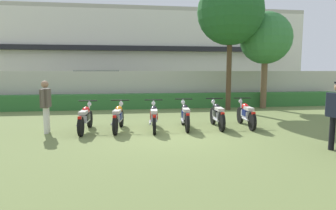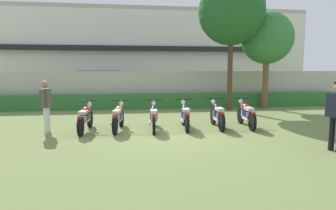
{
  "view_description": "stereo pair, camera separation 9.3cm",
  "coord_description": "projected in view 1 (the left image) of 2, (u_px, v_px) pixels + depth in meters",
  "views": [
    {
      "loc": [
        -1.34,
        -8.38,
        1.92
      ],
      "look_at": [
        0.0,
        1.04,
        0.76
      ],
      "focal_mm": 30.68,
      "sensor_mm": 36.0,
      "label": 1
    },
    {
      "loc": [
        -1.25,
        -8.4,
        1.92
      ],
      "look_at": [
        0.0,
        1.04,
        0.76
      ],
      "focal_mm": 30.68,
      "sensor_mm": 36.0,
      "label": 2
    }
  ],
  "objects": [
    {
      "name": "motorcycle_in_row_0",
      "position": [
        85.0,
        118.0,
        8.95
      ],
      "size": [
        0.6,
        1.88,
        0.94
      ],
      "rotation": [
        0.0,
        0.0,
        1.5
      ],
      "color": "black",
      "rests_on": "ground"
    },
    {
      "name": "inspector_person",
      "position": [
        46.0,
        103.0,
        8.7
      ],
      "size": [
        0.22,
        0.65,
        1.6
      ],
      "color": "silver",
      "rests_on": "ground"
    },
    {
      "name": "tree_far_side",
      "position": [
        266.0,
        39.0,
        14.21
      ],
      "size": [
        2.55,
        2.55,
        4.77
      ],
      "color": "brown",
      "rests_on": "ground"
    },
    {
      "name": "motorcycle_in_row_2",
      "position": [
        154.0,
        117.0,
        9.2
      ],
      "size": [
        0.6,
        1.89,
        0.94
      ],
      "rotation": [
        0.0,
        0.0,
        1.5
      ],
      "color": "black",
      "rests_on": "ground"
    },
    {
      "name": "tree_near_inspector",
      "position": [
        230.0,
        12.0,
        13.41
      ],
      "size": [
        3.1,
        3.1,
        6.18
      ],
      "color": "#4C3823",
      "rests_on": "ground"
    },
    {
      "name": "motorcycle_in_row_5",
      "position": [
        246.0,
        114.0,
        9.71
      ],
      "size": [
        0.6,
        1.9,
        0.96
      ],
      "rotation": [
        0.0,
        0.0,
        1.47
      ],
      "color": "black",
      "rests_on": "ground"
    },
    {
      "name": "motorcycle_in_row_1",
      "position": [
        118.0,
        117.0,
        9.09
      ],
      "size": [
        0.6,
        1.85,
        0.94
      ],
      "rotation": [
        0.0,
        0.0,
        1.45
      ],
      "color": "black",
      "rests_on": "ground"
    },
    {
      "name": "compound_wall",
      "position": [
        153.0,
        89.0,
        15.14
      ],
      "size": [
        24.65,
        0.3,
        1.87
      ],
      "primitive_type": "cube",
      "color": "#BCB7A8",
      "rests_on": "ground"
    },
    {
      "name": "motorcycle_in_row_3",
      "position": [
        185.0,
        115.0,
        9.46
      ],
      "size": [
        0.6,
        1.85,
        0.95
      ],
      "rotation": [
        0.0,
        0.0,
        1.48
      ],
      "color": "black",
      "rests_on": "ground"
    },
    {
      "name": "building",
      "position": [
        142.0,
        53.0,
        24.77
      ],
      "size": [
        25.95,
        6.5,
        6.74
      ],
      "color": "silver",
      "rests_on": "ground"
    },
    {
      "name": "hedge_row",
      "position": [
        154.0,
        101.0,
        14.52
      ],
      "size": [
        19.72,
        0.7,
        0.73
      ],
      "primitive_type": "cube",
      "color": "#337033",
      "rests_on": "ground"
    },
    {
      "name": "ground",
      "position": [
        173.0,
        134.0,
        8.66
      ],
      "size": [
        60.0,
        60.0,
        0.0
      ],
      "primitive_type": "plane",
      "color": "olive"
    },
    {
      "name": "parked_car",
      "position": [
        100.0,
        86.0,
        18.2
      ],
      "size": [
        4.55,
        2.17,
        1.89
      ],
      "rotation": [
        0.0,
        0.0,
        0.03
      ],
      "color": "black",
      "rests_on": "ground"
    },
    {
      "name": "motorcycle_in_row_4",
      "position": [
        217.0,
        114.0,
        9.57
      ],
      "size": [
        0.6,
        1.81,
        0.96
      ],
      "rotation": [
        0.0,
        0.0,
        1.5
      ],
      "color": "black",
      "rests_on": "ground"
    }
  ]
}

